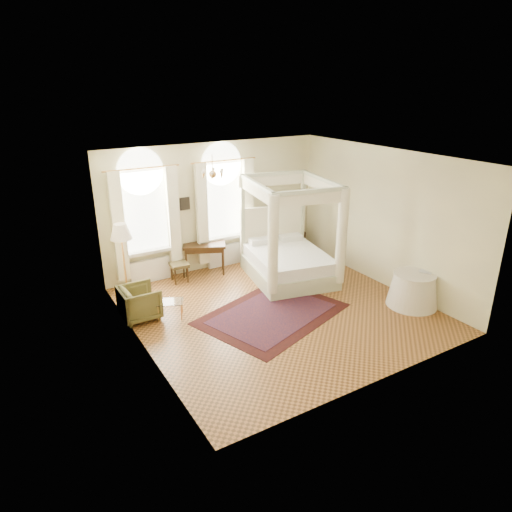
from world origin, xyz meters
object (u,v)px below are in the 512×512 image
at_px(canopy_bed, 289,257).
at_px(stool, 179,266).
at_px(armchair, 140,303).
at_px(side_table, 413,290).
at_px(writing_desk, 204,248).
at_px(coffee_table, 170,303).
at_px(nightstand, 295,242).
at_px(floor_lamp, 121,236).

bearing_deg(canopy_bed, stool, 153.18).
relative_size(stool, armchair, 0.62).
bearing_deg(side_table, writing_desk, 128.20).
height_order(coffee_table, side_table, side_table).
bearing_deg(nightstand, floor_lamp, -173.64).
xyz_separation_m(nightstand, side_table, (0.33, -4.06, 0.04)).
xyz_separation_m(stool, side_table, (3.97, -3.89, -0.03)).
bearing_deg(armchair, writing_desk, -55.64).
bearing_deg(side_table, armchair, 154.84).
xyz_separation_m(nightstand, floor_lamp, (-5.07, -0.56, 1.23)).
relative_size(nightstand, writing_desk, 0.56).
bearing_deg(coffee_table, armchair, 151.03).
distance_m(writing_desk, stool, 0.84).
bearing_deg(canopy_bed, floor_lamp, 167.81).
bearing_deg(stool, floor_lamp, -164.48).
xyz_separation_m(canopy_bed, coffee_table, (-3.33, -0.42, -0.23)).
height_order(canopy_bed, nightstand, canopy_bed).
bearing_deg(nightstand, stool, -177.37).
height_order(stool, coffee_table, stool).
bearing_deg(armchair, floor_lamp, -0.16).
bearing_deg(coffee_table, stool, 61.93).
height_order(nightstand, stool, nightstand).
xyz_separation_m(canopy_bed, floor_lamp, (-3.88, 0.84, 0.99)).
bearing_deg(writing_desk, stool, -167.86).
bearing_deg(stool, writing_desk, 12.14).
relative_size(armchair, coffee_table, 1.19).
height_order(nightstand, coffee_table, nightstand).
distance_m(stool, armchair, 1.97).
distance_m(nightstand, writing_desk, 2.88).
height_order(writing_desk, side_table, writing_desk).
bearing_deg(side_table, canopy_bed, 119.85).
distance_m(coffee_table, side_table, 5.34).
distance_m(writing_desk, floor_lamp, 2.44).
relative_size(nightstand, coffee_table, 1.01).
distance_m(nightstand, coffee_table, 4.87).
bearing_deg(writing_desk, side_table, -51.80).
bearing_deg(writing_desk, coffee_table, -132.30).
height_order(writing_desk, floor_lamp, floor_lamp).
bearing_deg(nightstand, canopy_bed, -130.35).
distance_m(writing_desk, coffee_table, 2.49).
bearing_deg(coffee_table, side_table, -24.71).
bearing_deg(nightstand, armchair, -163.32).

